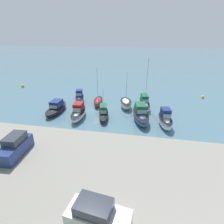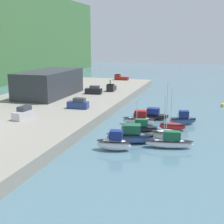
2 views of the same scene
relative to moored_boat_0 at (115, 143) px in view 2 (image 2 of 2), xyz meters
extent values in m
plane|color=slate|center=(11.85, -4.42, -1.09)|extent=(320.00, 320.00, 0.00)
cube|color=gray|center=(11.85, 22.08, -0.19)|extent=(110.29, 30.95, 1.79)
cube|color=#2D3338|center=(28.12, 25.17, 3.81)|extent=(19.74, 9.61, 6.21)
cube|color=slate|center=(28.12, 20.43, 3.81)|extent=(18.75, 0.10, 3.73)
ellipsoid|color=white|center=(-0.01, 0.04, -0.28)|extent=(2.49, 5.17, 1.62)
ellipsoid|color=black|center=(-0.01, 0.04, 0.29)|extent=(2.57, 5.28, 0.12)
cube|color=navy|center=(0.03, -0.20, 1.18)|extent=(1.57, 1.91, 1.31)
cube|color=#8CA5B2|center=(-0.12, 0.81, 0.99)|extent=(1.20, 0.28, 0.65)
cube|color=black|center=(0.34, -2.29, 0.05)|extent=(0.40, 0.33, 0.56)
ellipsoid|color=#33568E|center=(3.87, -1.27, -0.30)|extent=(3.70, 7.36, 1.58)
ellipsoid|color=black|center=(3.87, -1.27, 0.25)|extent=(3.81, 7.51, 0.12)
cube|color=#195638|center=(3.94, -1.61, 1.14)|extent=(2.18, 2.76, 1.29)
cube|color=#8CA5B2|center=(3.65, -0.26, 0.94)|extent=(1.52, 0.42, 0.65)
cube|color=black|center=(4.57, -4.53, 0.02)|extent=(0.41, 0.35, 0.56)
ellipsoid|color=black|center=(10.28, -1.34, -0.59)|extent=(2.84, 6.45, 1.01)
ellipsoid|color=black|center=(10.28, -1.34, -0.23)|extent=(2.93, 6.59, 0.12)
cube|color=#195638|center=(10.35, -1.65, 0.49)|extent=(1.60, 2.39, 1.15)
cube|color=#8CA5B2|center=(10.08, -0.43, 0.32)|extent=(1.04, 0.32, 0.58)
cylinder|color=silver|center=(10.18, -0.88, 2.21)|extent=(0.10, 0.10, 4.58)
ellipsoid|color=silver|center=(14.49, -0.31, -0.38)|extent=(2.37, 6.08, 1.42)
ellipsoid|color=black|center=(14.49, -0.31, 0.12)|extent=(2.46, 6.20, 0.12)
cube|color=maroon|center=(14.51, -0.61, 0.96)|extent=(1.60, 2.18, 1.26)
cube|color=#8CA5B2|center=(14.42, 0.58, 0.77)|extent=(1.31, 0.20, 0.63)
cube|color=black|center=(14.69, -3.13, -0.09)|extent=(0.38, 0.31, 0.56)
ellipsoid|color=black|center=(19.44, -1.81, -0.56)|extent=(2.33, 6.64, 1.05)
ellipsoid|color=black|center=(19.44, -1.81, -0.19)|extent=(2.42, 6.77, 0.12)
cube|color=navy|center=(19.44, -2.14, 0.55)|extent=(1.74, 2.33, 1.16)
cube|color=#8CA5B2|center=(19.44, -0.83, 0.37)|extent=(1.56, 0.10, 0.58)
cube|color=black|center=(19.43, -4.96, -0.35)|extent=(0.36, 0.28, 0.56)
ellipsoid|color=white|center=(3.28, -7.26, -0.44)|extent=(2.81, 7.00, 1.29)
ellipsoid|color=black|center=(3.28, -7.26, 0.01)|extent=(2.90, 7.14, 0.12)
cube|color=#195638|center=(3.34, -7.59, 0.81)|extent=(1.62, 2.57, 1.22)
cube|color=#8CA5B2|center=(3.10, -6.27, 0.63)|extent=(1.08, 0.29, 0.61)
cylinder|color=silver|center=(3.19, -6.76, 4.37)|extent=(0.10, 0.10, 8.34)
ellipsoid|color=white|center=(6.90, -6.32, -0.25)|extent=(3.00, 4.77, 1.67)
ellipsoid|color=black|center=(6.90, -6.32, 0.33)|extent=(3.10, 4.87, 0.12)
cylinder|color=silver|center=(6.83, -6.00, 3.31)|extent=(0.10, 0.10, 5.47)
ellipsoid|color=red|center=(12.61, -6.69, -0.41)|extent=(2.10, 4.68, 1.36)
ellipsoid|color=black|center=(12.61, -6.69, 0.07)|extent=(2.17, 4.78, 0.12)
cylinder|color=silver|center=(12.57, -6.35, 3.38)|extent=(0.10, 0.10, 6.23)
ellipsoid|color=#33568E|center=(17.09, -7.96, -0.42)|extent=(2.87, 5.04, 1.34)
ellipsoid|color=black|center=(17.09, -7.96, 0.05)|extent=(2.96, 5.15, 0.12)
cube|color=navy|center=(17.15, -8.19, 0.87)|extent=(1.66, 1.94, 1.24)
cube|color=#8CA5B2|center=(16.90, -7.24, 0.69)|extent=(1.12, 0.39, 0.62)
cube|color=black|center=(17.68, -10.15, -0.15)|extent=(0.42, 0.36, 0.56)
cube|color=#B7B7BC|center=(6.02, 18.51, 1.40)|extent=(4.40, 2.34, 1.40)
cube|color=#333842|center=(6.33, 18.47, 2.48)|extent=(2.49, 1.82, 0.76)
cube|color=black|center=(33.75, 15.77, 1.40)|extent=(2.19, 4.35, 1.40)
cube|color=#333842|center=(33.78, 15.46, 2.48)|extent=(1.74, 2.45, 0.76)
cube|color=navy|center=(16.59, 12.69, 1.40)|extent=(2.04, 4.30, 1.40)
cube|color=#333842|center=(16.61, 12.37, 2.48)|extent=(1.66, 2.40, 0.76)
cube|color=maroon|center=(63.53, 15.89, 1.25)|extent=(2.03, 3.53, 1.10)
cube|color=maroon|center=(63.51, 17.92, 1.65)|extent=(1.92, 1.91, 1.90)
cube|color=#2D333D|center=(63.51, 17.92, 2.35)|extent=(1.82, 1.64, 0.50)
cube|color=black|center=(40.90, 13.04, 1.25)|extent=(3.70, 2.36, 1.10)
cube|color=black|center=(38.88, 12.82, 1.65)|extent=(2.08, 2.09, 1.90)
cube|color=#2D333D|center=(38.88, 12.82, 2.35)|extent=(1.80, 1.96, 0.50)
cylinder|color=#232838|center=(47.14, 15.47, 1.13)|extent=(0.32, 0.32, 0.85)
cylinder|color=#4C7A4C|center=(47.14, 15.47, 2.08)|extent=(0.40, 0.40, 1.05)
sphere|color=tan|center=(47.14, 15.47, 2.72)|extent=(0.24, 0.24, 0.24)
sphere|color=yellow|center=(36.28, -15.65, -0.70)|extent=(0.79, 0.79, 0.79)
camera|label=1|loc=(3.84, 25.70, 12.53)|focal=28.00mm
camera|label=2|loc=(-40.11, -11.99, 14.17)|focal=50.00mm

